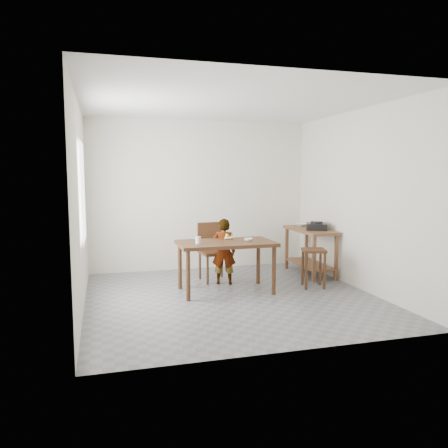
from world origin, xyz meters
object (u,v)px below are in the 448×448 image
object	(u,v)px
prep_counter	(310,252)
stool	(313,268)
child	(224,251)
dining_table	(226,267)
dining_chair	(215,252)

from	to	relation	value
prep_counter	stool	bearing A→B (deg)	-113.20
stool	child	bearing A→B (deg)	156.49
dining_table	stool	size ratio (longest dim) A/B	2.35
dining_table	dining_chair	bearing A→B (deg)	88.95
prep_counter	stool	distance (m)	0.89
child	stool	distance (m)	1.41
dining_chair	child	bearing A→B (deg)	-78.97
stool	prep_counter	bearing A→B (deg)	66.80
child	stool	xyz separation A→B (m)	(1.28, -0.56, -0.23)
child	stool	bearing A→B (deg)	175.13
child	stool	size ratio (longest dim) A/B	1.76
dining_table	stool	bearing A→B (deg)	-4.80
child	dining_chair	xyz separation A→B (m)	(-0.08, 0.25, -0.05)
dining_chair	stool	distance (m)	1.59
dining_table	child	world-z (taller)	child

